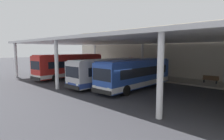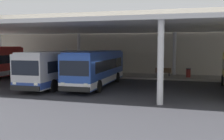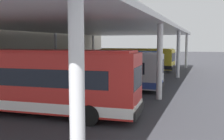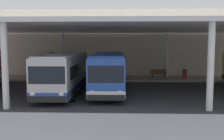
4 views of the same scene
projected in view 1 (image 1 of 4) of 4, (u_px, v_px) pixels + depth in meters
name	position (u px, v px, depth m)	size (l,w,h in m)	color
ground_plane	(114.00, 95.00, 17.35)	(200.00, 200.00, 0.00)	#333338
platform_kerb	(171.00, 79.00, 25.73)	(42.00, 4.50, 0.18)	gray
station_building_facade	(182.00, 51.00, 27.62)	(48.00, 1.60, 8.10)	beige
canopy_shelter	(148.00, 40.00, 20.70)	(40.00, 17.00, 5.55)	silver
bus_nearest_bay	(70.00, 66.00, 27.89)	(3.34, 11.48, 3.57)	red
bus_second_bay	(109.00, 72.00, 21.86)	(2.79, 10.55, 3.17)	#B7B7BC
bus_middle_bay	(136.00, 74.00, 19.89)	(2.87, 10.58, 3.17)	#284CA8
bench_waiting	(210.00, 79.00, 22.25)	(1.80, 0.45, 0.92)	brown
banner_sign	(130.00, 64.00, 29.59)	(0.70, 0.12, 3.20)	#B2B2B7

